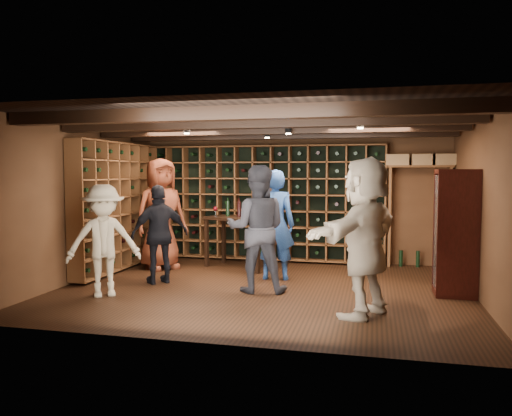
% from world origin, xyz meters
% --- Properties ---
extents(ground, '(6.00, 6.00, 0.00)m').
position_xyz_m(ground, '(0.00, 0.00, 0.00)').
color(ground, black).
rests_on(ground, ground).
extents(room_shell, '(6.00, 6.00, 6.00)m').
position_xyz_m(room_shell, '(0.00, 0.05, 2.42)').
color(room_shell, '#52321C').
rests_on(room_shell, ground).
extents(wine_rack_back, '(4.65, 0.30, 2.20)m').
position_xyz_m(wine_rack_back, '(-0.52, 2.33, 1.15)').
color(wine_rack_back, brown).
rests_on(wine_rack_back, ground).
extents(wine_rack_left, '(0.30, 2.65, 2.20)m').
position_xyz_m(wine_rack_left, '(-2.83, 0.82, 1.15)').
color(wine_rack_left, brown).
rests_on(wine_rack_left, ground).
extents(crate_shelf, '(1.20, 0.32, 2.07)m').
position_xyz_m(crate_shelf, '(2.41, 2.32, 1.57)').
color(crate_shelf, brown).
rests_on(crate_shelf, ground).
extents(display_cabinet, '(0.55, 0.50, 1.75)m').
position_xyz_m(display_cabinet, '(2.71, 0.20, 0.86)').
color(display_cabinet, black).
rests_on(display_cabinet, ground).
extents(man_blue_shirt, '(0.70, 0.50, 1.79)m').
position_xyz_m(man_blue_shirt, '(0.04, 0.69, 0.89)').
color(man_blue_shirt, navy).
rests_on(man_blue_shirt, ground).
extents(man_grey_suit, '(1.00, 0.83, 1.84)m').
position_xyz_m(man_grey_suit, '(-0.05, -0.20, 0.92)').
color(man_grey_suit, black).
rests_on(man_grey_suit, ground).
extents(guest_red_floral, '(1.10, 1.16, 1.99)m').
position_xyz_m(guest_red_floral, '(-2.13, 1.10, 1.00)').
color(guest_red_floral, maroon).
rests_on(guest_red_floral, ground).
extents(guest_woman_black, '(0.93, 0.88, 1.54)m').
position_xyz_m(guest_woman_black, '(-1.66, -0.01, 0.77)').
color(guest_woman_black, black).
rests_on(guest_woman_black, ground).
extents(guest_khaki, '(1.17, 1.05, 1.57)m').
position_xyz_m(guest_khaki, '(-2.08, -0.96, 0.78)').
color(guest_khaki, gray).
rests_on(guest_khaki, ground).
extents(guest_beige, '(1.33, 1.84, 1.92)m').
position_xyz_m(guest_beige, '(1.49, -1.10, 0.96)').
color(guest_beige, gray).
rests_on(guest_beige, ground).
extents(tasting_table, '(1.37, 1.01, 1.21)m').
position_xyz_m(tasting_table, '(-0.78, 1.50, 0.82)').
color(tasting_table, black).
rests_on(tasting_table, ground).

